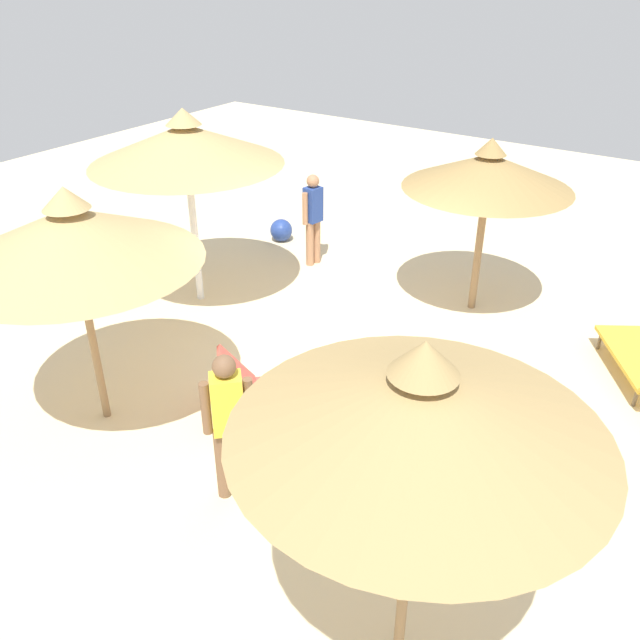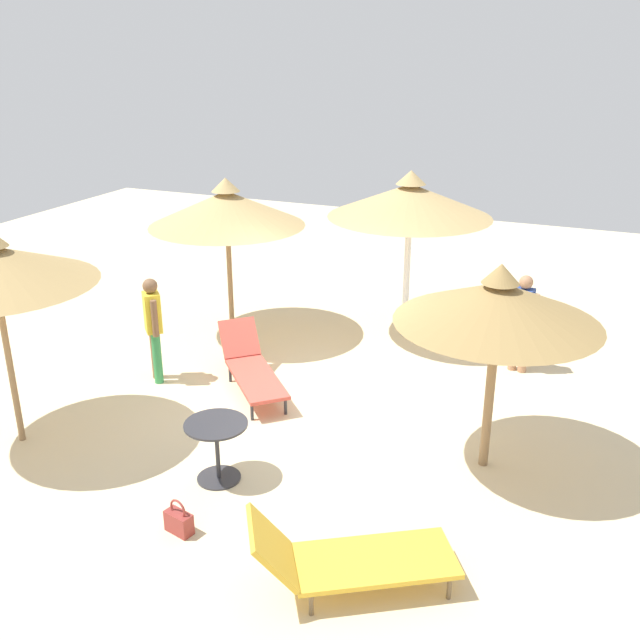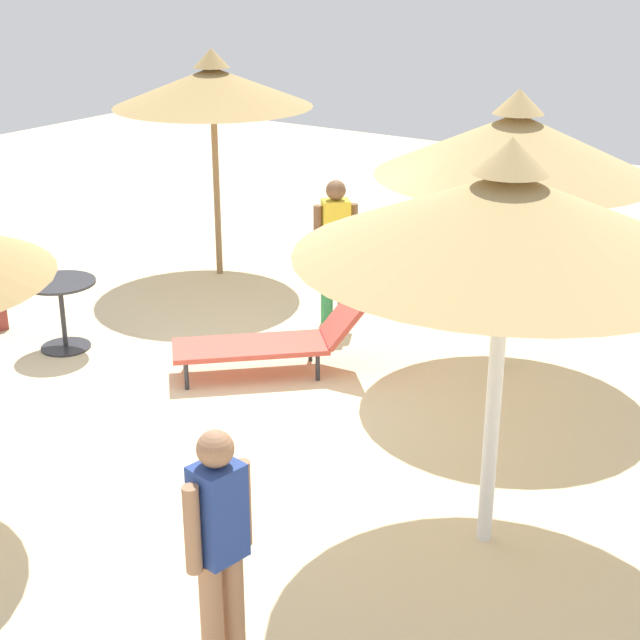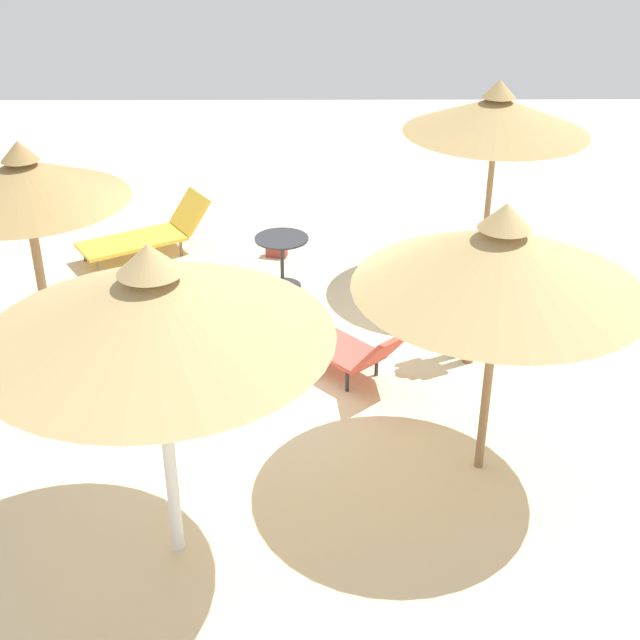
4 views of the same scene
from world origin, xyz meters
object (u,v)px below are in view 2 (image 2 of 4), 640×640
(handbag, at_px, (179,521))
(beach_ball, at_px, (558,339))
(parasol_umbrella_near_right, at_px, (498,303))
(person_standing_far_right, at_px, (153,324))
(lounge_chair_back, at_px, (346,557))
(side_table_round, at_px, (217,441))
(person_standing_edge, at_px, (522,319))
(parasol_umbrella_front, at_px, (410,200))
(lounge_chair_far_left, at_px, (251,367))
(parasol_umbrella_center, at_px, (227,208))

(handbag, distance_m, beach_ball, 7.01)
(parasol_umbrella_near_right, height_order, person_standing_far_right, parasol_umbrella_near_right)
(lounge_chair_back, relative_size, side_table_round, 2.71)
(person_standing_edge, xyz_separation_m, handbag, (5.27, -2.59, -0.71))
(parasol_umbrella_near_right, xyz_separation_m, handbag, (2.47, -2.61, -1.90))
(person_standing_edge, bearing_deg, lounge_chair_back, -7.92)
(parasol_umbrella_front, xyz_separation_m, beach_ball, (-0.34, 2.48, -2.12))
(lounge_chair_back, distance_m, side_table_round, 2.24)
(lounge_chair_far_left, xyz_separation_m, person_standing_far_right, (0.26, -1.43, 0.54))
(person_standing_far_right, relative_size, person_standing_edge, 1.04)
(parasol_umbrella_center, distance_m, parasol_umbrella_near_right, 5.31)
(parasol_umbrella_near_right, relative_size, parasol_umbrella_front, 0.89)
(parasol_umbrella_center, bearing_deg, person_standing_edge, 94.84)
(handbag, bearing_deg, parasol_umbrella_near_right, 133.37)
(parasol_umbrella_near_right, relative_size, handbag, 6.38)
(parasol_umbrella_center, relative_size, beach_ball, 6.71)
(parasol_umbrella_center, bearing_deg, handbag, 23.51)
(parasol_umbrella_near_right, distance_m, lounge_chair_back, 3.16)
(parasol_umbrella_front, height_order, person_standing_edge, parasol_umbrella_front)
(lounge_chair_far_left, height_order, person_standing_edge, person_standing_edge)
(lounge_chair_far_left, bearing_deg, lounge_chair_back, 39.68)
(parasol_umbrella_near_right, relative_size, beach_ball, 6.22)
(parasol_umbrella_center, height_order, side_table_round, parasol_umbrella_center)
(person_standing_far_right, relative_size, beach_ball, 3.95)
(lounge_chair_far_left, distance_m, beach_ball, 5.03)
(parasol_umbrella_center, xyz_separation_m, parasol_umbrella_near_right, (2.40, 4.73, -0.15))
(lounge_chair_back, bearing_deg, handbag, -92.52)
(person_standing_edge, bearing_deg, beach_ball, 154.61)
(lounge_chair_back, height_order, side_table_round, lounge_chair_back)
(parasol_umbrella_near_right, relative_size, lounge_chair_far_left, 1.43)
(person_standing_far_right, distance_m, person_standing_edge, 5.40)
(parasol_umbrella_center, distance_m, lounge_chair_back, 6.61)
(lounge_chair_back, height_order, person_standing_far_right, person_standing_far_right)
(lounge_chair_back, xyz_separation_m, person_standing_edge, (-5.35, 0.74, 0.51))
(parasol_umbrella_center, relative_size, handbag, 6.88)
(lounge_chair_back, relative_size, person_standing_far_right, 1.24)
(parasol_umbrella_near_right, bearing_deg, person_standing_far_right, -94.83)
(side_table_round, bearing_deg, beach_ball, 148.94)
(lounge_chair_back, xyz_separation_m, side_table_round, (-1.07, -1.96, 0.16))
(parasol_umbrella_front, bearing_deg, parasol_umbrella_center, -68.11)
(parasol_umbrella_near_right, height_order, lounge_chair_far_left, parasol_umbrella_near_right)
(parasol_umbrella_front, height_order, person_standing_far_right, parasol_umbrella_front)
(lounge_chair_back, relative_size, beach_ball, 4.89)
(parasol_umbrella_front, distance_m, lounge_chair_far_left, 3.72)
(lounge_chair_far_left, relative_size, person_standing_far_right, 1.10)
(person_standing_edge, distance_m, side_table_round, 5.08)
(parasol_umbrella_center, xyz_separation_m, person_standing_far_right, (1.99, -0.13, -1.29))
(parasol_umbrella_front, bearing_deg, handbag, -5.76)
(handbag, bearing_deg, side_table_round, -173.21)
(parasol_umbrella_front, height_order, beach_ball, parasol_umbrella_front)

